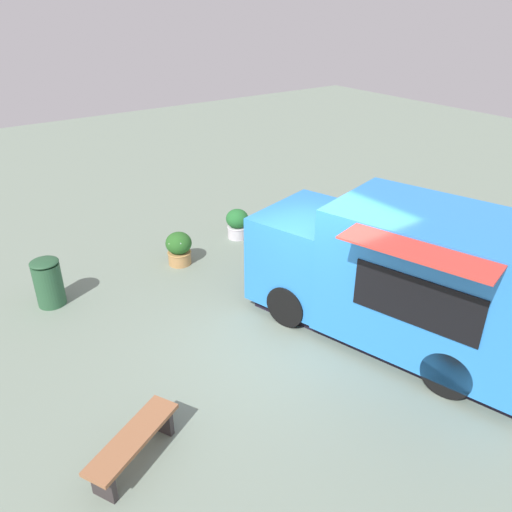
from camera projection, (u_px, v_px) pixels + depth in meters
name	position (u px, v px, depth m)	size (l,w,h in m)	color
ground_plane	(298.00, 340.00, 8.83)	(40.00, 40.00, 0.00)	gray
food_truck	(402.00, 279.00, 8.42)	(5.37, 3.28, 2.44)	#2D82DF
person_customer	(350.00, 220.00, 12.68)	(0.77, 0.57, 0.86)	navy
planter_flowering_far	(179.00, 248.00, 11.16)	(0.58, 0.58, 0.76)	#B2814B
planter_flowering_side	(237.00, 223.00, 12.38)	(0.55, 0.55, 0.74)	silver
plaza_bench	(134.00, 443.00, 6.38)	(1.02, 1.47, 0.46)	#97603E
trash_bin	(48.00, 282.00, 9.65)	(0.54, 0.54, 0.98)	#2B5737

